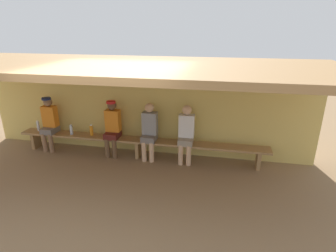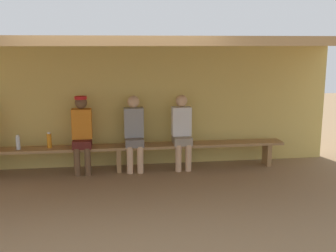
{
  "view_description": "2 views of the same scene",
  "coord_description": "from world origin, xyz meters",
  "px_view_note": "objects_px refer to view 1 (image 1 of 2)",
  "views": [
    {
      "loc": [
        1.85,
        -4.07,
        2.95
      ],
      "look_at": [
        0.77,
        1.32,
        0.93
      ],
      "focal_mm": 28.97,
      "sensor_mm": 36.0,
      "label": 1
    },
    {
      "loc": [
        -0.1,
        -5.55,
        2.23
      ],
      "look_at": [
        0.86,
        1.37,
        0.83
      ],
      "focal_mm": 44.04,
      "sensor_mm": 36.0,
      "label": 2
    }
  ],
  "objects_px": {
    "player_near_post": "(186,132)",
    "water_bottle_orange": "(38,126)",
    "bench": "(138,142)",
    "player_rightmost": "(49,121)",
    "water_bottle_green": "(71,130)",
    "water_bottle_blue": "(91,130)",
    "player_middle": "(149,129)",
    "player_in_white": "(112,126)"
  },
  "relations": [
    {
      "from": "player_in_white",
      "to": "water_bottle_green",
      "type": "height_order",
      "value": "player_in_white"
    },
    {
      "from": "player_near_post",
      "to": "water_bottle_orange",
      "type": "xyz_separation_m",
      "value": [
        -3.78,
        0.03,
        -0.14
      ]
    },
    {
      "from": "player_middle",
      "to": "player_near_post",
      "type": "distance_m",
      "value": 0.85
    },
    {
      "from": "player_near_post",
      "to": "water_bottle_orange",
      "type": "relative_size",
      "value": 4.92
    },
    {
      "from": "player_in_white",
      "to": "water_bottle_blue",
      "type": "xyz_separation_m",
      "value": [
        -0.56,
        0.02,
        -0.16
      ]
    },
    {
      "from": "player_middle",
      "to": "water_bottle_blue",
      "type": "bearing_deg",
      "value": 179.26
    },
    {
      "from": "player_near_post",
      "to": "player_in_white",
      "type": "bearing_deg",
      "value": 179.98
    },
    {
      "from": "player_in_white",
      "to": "water_bottle_orange",
      "type": "bearing_deg",
      "value": 179.09
    },
    {
      "from": "player_middle",
      "to": "water_bottle_green",
      "type": "xyz_separation_m",
      "value": [
        -1.97,
        -0.03,
        -0.15
      ]
    },
    {
      "from": "player_middle",
      "to": "player_near_post",
      "type": "height_order",
      "value": "same"
    },
    {
      "from": "player_middle",
      "to": "water_bottle_blue",
      "type": "distance_m",
      "value": 1.47
    },
    {
      "from": "bench",
      "to": "water_bottle_orange",
      "type": "distance_m",
      "value": 2.65
    },
    {
      "from": "player_middle",
      "to": "water_bottle_orange",
      "type": "height_order",
      "value": "player_middle"
    },
    {
      "from": "bench",
      "to": "water_bottle_green",
      "type": "relative_size",
      "value": 23.91
    },
    {
      "from": "player_rightmost",
      "to": "water_bottle_blue",
      "type": "bearing_deg",
      "value": 0.96
    },
    {
      "from": "player_near_post",
      "to": "water_bottle_blue",
      "type": "bearing_deg",
      "value": 179.53
    },
    {
      "from": "player_middle",
      "to": "player_rightmost",
      "type": "bearing_deg",
      "value": 179.99
    },
    {
      "from": "player_rightmost",
      "to": "water_bottle_green",
      "type": "height_order",
      "value": "player_rightmost"
    },
    {
      "from": "player_in_white",
      "to": "player_middle",
      "type": "distance_m",
      "value": 0.9
    },
    {
      "from": "player_middle",
      "to": "water_bottle_green",
      "type": "bearing_deg",
      "value": -179.27
    },
    {
      "from": "water_bottle_blue",
      "to": "water_bottle_orange",
      "type": "relative_size",
      "value": 1.0
    },
    {
      "from": "player_rightmost",
      "to": "player_in_white",
      "type": "distance_m",
      "value": 1.66
    },
    {
      "from": "water_bottle_orange",
      "to": "water_bottle_green",
      "type": "bearing_deg",
      "value": -3.47
    },
    {
      "from": "player_middle",
      "to": "water_bottle_orange",
      "type": "distance_m",
      "value": 2.93
    },
    {
      "from": "player_near_post",
      "to": "water_bottle_blue",
      "type": "height_order",
      "value": "player_near_post"
    },
    {
      "from": "water_bottle_blue",
      "to": "bench",
      "type": "bearing_deg",
      "value": -1.07
    },
    {
      "from": "bench",
      "to": "water_bottle_blue",
      "type": "height_order",
      "value": "water_bottle_blue"
    },
    {
      "from": "bench",
      "to": "player_rightmost",
      "type": "distance_m",
      "value": 2.31
    },
    {
      "from": "water_bottle_green",
      "to": "water_bottle_orange",
      "type": "height_order",
      "value": "water_bottle_orange"
    },
    {
      "from": "bench",
      "to": "water_bottle_green",
      "type": "distance_m",
      "value": 1.7
    },
    {
      "from": "water_bottle_green",
      "to": "water_bottle_blue",
      "type": "relative_size",
      "value": 0.92
    },
    {
      "from": "player_in_white",
      "to": "bench",
      "type": "bearing_deg",
      "value": -0.33
    },
    {
      "from": "player_rightmost",
      "to": "water_bottle_blue",
      "type": "height_order",
      "value": "player_rightmost"
    },
    {
      "from": "water_bottle_blue",
      "to": "water_bottle_orange",
      "type": "xyz_separation_m",
      "value": [
        -1.46,
        0.01,
        -0.0
      ]
    },
    {
      "from": "player_rightmost",
      "to": "player_in_white",
      "type": "bearing_deg",
      "value": 0.0
    },
    {
      "from": "water_bottle_green",
      "to": "player_middle",
      "type": "bearing_deg",
      "value": 0.73
    },
    {
      "from": "water_bottle_blue",
      "to": "player_middle",
      "type": "bearing_deg",
      "value": -0.74
    },
    {
      "from": "player_middle",
      "to": "water_bottle_blue",
      "type": "relative_size",
      "value": 4.92
    },
    {
      "from": "water_bottle_orange",
      "to": "player_rightmost",
      "type": "bearing_deg",
      "value": -5.06
    },
    {
      "from": "bench",
      "to": "player_middle",
      "type": "bearing_deg",
      "value": 0.63
    },
    {
      "from": "bench",
      "to": "water_bottle_green",
      "type": "bearing_deg",
      "value": -179.25
    },
    {
      "from": "player_rightmost",
      "to": "water_bottle_green",
      "type": "distance_m",
      "value": 0.61
    }
  ]
}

